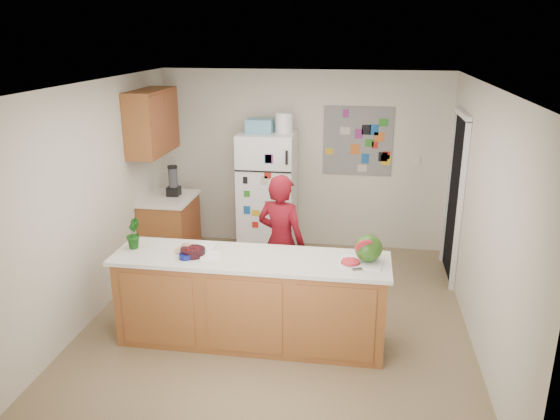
% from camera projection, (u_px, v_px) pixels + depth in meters
% --- Properties ---
extents(floor, '(4.00, 4.50, 0.02)m').
position_uv_depth(floor, '(279.00, 318.00, 5.98)').
color(floor, brown).
rests_on(floor, ground).
extents(wall_back, '(4.00, 0.02, 2.50)m').
position_uv_depth(wall_back, '(303.00, 160.00, 7.71)').
color(wall_back, beige).
rests_on(wall_back, ground).
extents(wall_left, '(0.02, 4.50, 2.50)m').
position_uv_depth(wall_left, '(95.00, 200.00, 5.88)').
color(wall_left, beige).
rests_on(wall_left, ground).
extents(wall_right, '(0.02, 4.50, 2.50)m').
position_uv_depth(wall_right, '(483.00, 219.00, 5.29)').
color(wall_right, beige).
rests_on(wall_right, ground).
extents(ceiling, '(4.00, 4.50, 0.02)m').
position_uv_depth(ceiling, '(279.00, 84.00, 5.19)').
color(ceiling, white).
rests_on(ceiling, wall_back).
extents(doorway, '(0.03, 0.85, 2.04)m').
position_uv_depth(doorway, '(456.00, 199.00, 6.73)').
color(doorway, black).
rests_on(doorway, ground).
extents(peninsula_base, '(2.60, 0.62, 0.88)m').
position_uv_depth(peninsula_base, '(251.00, 301.00, 5.40)').
color(peninsula_base, brown).
rests_on(peninsula_base, floor).
extents(peninsula_top, '(2.68, 0.70, 0.04)m').
position_uv_depth(peninsula_top, '(250.00, 259.00, 5.25)').
color(peninsula_top, silver).
rests_on(peninsula_top, peninsula_base).
extents(side_counter_base, '(0.60, 0.80, 0.86)m').
position_uv_depth(side_counter_base, '(171.00, 230.00, 7.35)').
color(side_counter_base, brown).
rests_on(side_counter_base, floor).
extents(side_counter_top, '(0.64, 0.84, 0.04)m').
position_uv_depth(side_counter_top, '(169.00, 198.00, 7.21)').
color(side_counter_top, silver).
rests_on(side_counter_top, side_counter_base).
extents(upper_cabinets, '(0.35, 1.00, 0.80)m').
position_uv_depth(upper_cabinets, '(152.00, 122.00, 6.87)').
color(upper_cabinets, brown).
rests_on(upper_cabinets, wall_left).
extents(refrigerator, '(0.75, 0.70, 1.70)m').
position_uv_depth(refrigerator, '(268.00, 194.00, 7.54)').
color(refrigerator, silver).
rests_on(refrigerator, floor).
extents(fridge_top_bin, '(0.35, 0.28, 0.18)m').
position_uv_depth(fridge_top_bin, '(260.00, 126.00, 7.26)').
color(fridge_top_bin, '#5999B2').
rests_on(fridge_top_bin, refrigerator).
extents(photo_collage, '(0.95, 0.01, 0.95)m').
position_uv_depth(photo_collage, '(358.00, 141.00, 7.48)').
color(photo_collage, slate).
rests_on(photo_collage, wall_back).
extents(person, '(0.65, 0.53, 1.54)m').
position_uv_depth(person, '(281.00, 242.00, 6.02)').
color(person, '#630A13').
rests_on(person, floor).
extents(blender_appliance, '(0.12, 0.12, 0.38)m').
position_uv_depth(blender_appliance, '(173.00, 182.00, 7.22)').
color(blender_appliance, black).
rests_on(blender_appliance, side_counter_top).
extents(cutting_board, '(0.44, 0.35, 0.01)m').
position_uv_depth(cutting_board, '(361.00, 262.00, 5.11)').
color(cutting_board, white).
rests_on(cutting_board, peninsula_top).
extents(watermelon, '(0.26, 0.26, 0.26)m').
position_uv_depth(watermelon, '(368.00, 248.00, 5.08)').
color(watermelon, '#1D5717').
rests_on(watermelon, cutting_board).
extents(watermelon_slice, '(0.17, 0.17, 0.02)m').
position_uv_depth(watermelon_slice, '(350.00, 262.00, 5.07)').
color(watermelon_slice, red).
rests_on(watermelon_slice, cutting_board).
extents(cherry_bowl, '(0.27, 0.27, 0.07)m').
position_uv_depth(cherry_bowl, '(193.00, 252.00, 5.26)').
color(cherry_bowl, black).
rests_on(cherry_bowl, peninsula_top).
extents(white_bowl, '(0.17, 0.17, 0.06)m').
position_uv_depth(white_bowl, '(207.00, 247.00, 5.40)').
color(white_bowl, white).
rests_on(white_bowl, peninsula_top).
extents(cobalt_bowl, '(0.16, 0.16, 0.05)m').
position_uv_depth(cobalt_bowl, '(186.00, 256.00, 5.20)').
color(cobalt_bowl, '#0C115B').
rests_on(cobalt_bowl, peninsula_top).
extents(plate, '(0.26, 0.26, 0.02)m').
position_uv_depth(plate, '(187.00, 251.00, 5.37)').
color(plate, beige).
rests_on(plate, peninsula_top).
extents(paper_towel, '(0.23, 0.21, 0.02)m').
position_uv_depth(paper_towel, '(210.00, 255.00, 5.25)').
color(paper_towel, white).
rests_on(paper_towel, peninsula_top).
extents(keys, '(0.10, 0.07, 0.01)m').
position_uv_depth(keys, '(357.00, 269.00, 4.96)').
color(keys, slate).
rests_on(keys, peninsula_top).
extents(potted_plant, '(0.19, 0.20, 0.30)m').
position_uv_depth(potted_plant, '(133.00, 234.00, 5.42)').
color(potted_plant, '#11430E').
rests_on(potted_plant, peninsula_top).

